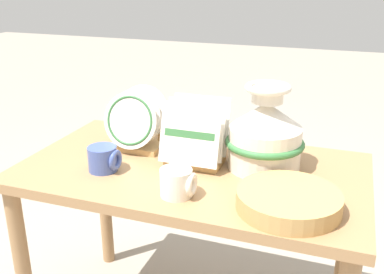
% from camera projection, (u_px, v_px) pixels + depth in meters
% --- Properties ---
extents(display_table, '(1.18, 0.67, 0.71)m').
position_uv_depth(display_table, '(192.00, 192.00, 1.59)').
color(display_table, '#9E754C').
rests_on(display_table, ground_plane).
extents(ceramic_vase, '(0.27, 0.27, 0.29)m').
position_uv_depth(ceramic_vase, '(265.00, 134.00, 1.51)').
color(ceramic_vase, silver).
rests_on(ceramic_vase, display_table).
extents(dish_rack_round_plates, '(0.21, 0.17, 0.23)m').
position_uv_depth(dish_rack_round_plates, '(136.00, 125.00, 1.67)').
color(dish_rack_round_plates, tan).
rests_on(dish_rack_round_plates, display_table).
extents(dish_rack_square_plates, '(0.21, 0.17, 0.23)m').
position_uv_depth(dish_rack_square_plates, '(194.00, 141.00, 1.55)').
color(dish_rack_square_plates, tan).
rests_on(dish_rack_square_plates, display_table).
extents(wicker_charger_stack, '(0.30, 0.30, 0.05)m').
position_uv_depth(wicker_charger_stack, '(289.00, 201.00, 1.27)').
color(wicker_charger_stack, tan).
rests_on(wicker_charger_stack, display_table).
extents(mug_cream_glaze, '(0.11, 0.10, 0.09)m').
position_uv_depth(mug_cream_glaze, '(178.00, 183.00, 1.34)').
color(mug_cream_glaze, silver).
rests_on(mug_cream_glaze, display_table).
extents(mug_cobalt_glaze, '(0.11, 0.10, 0.09)m').
position_uv_depth(mug_cobalt_glaze, '(104.00, 159.00, 1.51)').
color(mug_cobalt_glaze, '#42569E').
rests_on(mug_cobalt_glaze, display_table).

